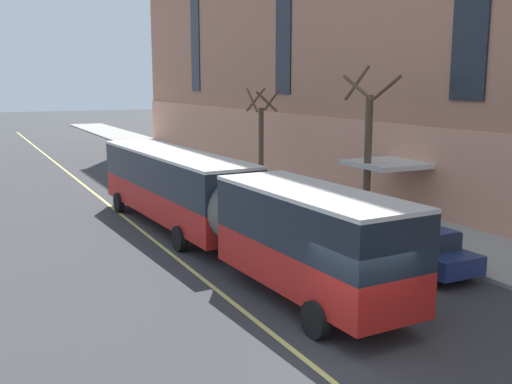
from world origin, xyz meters
TOP-DOWN VIEW (x-y plane):
  - ground_plane at (0.00, 0.00)m, footprint 260.00×260.00m
  - city_bus at (0.27, 9.83)m, footprint 3.66×21.06m
  - parked_car_champagne_0 at (5.80, 33.46)m, footprint 1.92×4.25m
  - parked_car_navy_1 at (5.68, 4.10)m, footprint 1.98×4.40m
  - parked_car_white_3 at (5.80, 15.35)m, footprint 2.05×4.35m
  - street_tree_far_uptown at (8.83, 11.43)m, footprint 2.17×2.12m
  - street_tree_far_downtown at (8.84, 22.47)m, footprint 1.75×1.77m
  - fire_hydrant at (7.41, 14.79)m, footprint 0.42×0.24m
  - lane_centerline at (-1.42, 3.00)m, footprint 0.16×140.00m

SIDE VIEW (x-z plane):
  - ground_plane at x=0.00m, z-range 0.00..0.00m
  - lane_centerline at x=-1.42m, z-range 0.00..0.01m
  - fire_hydrant at x=7.41m, z-range 0.13..0.85m
  - parked_car_champagne_0 at x=5.80m, z-range 0.00..1.56m
  - parked_car_white_3 at x=5.80m, z-range 0.00..1.56m
  - parked_car_navy_1 at x=5.68m, z-range 0.00..1.56m
  - city_bus at x=0.27m, z-range 0.29..3.75m
  - street_tree_far_downtown at x=8.84m, z-range 0.24..6.22m
  - street_tree_far_uptown at x=8.83m, z-range 0.06..7.20m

